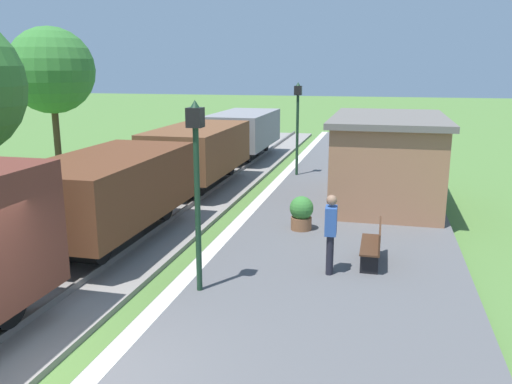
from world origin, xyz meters
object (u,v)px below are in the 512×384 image
(bench_near_hut, at_px, (374,244))
(lamp_post_near, at_px, (196,162))
(person_waiting, at_px, (331,231))
(potted_planter, at_px, (301,212))
(tree_trackside_far, at_px, (51,71))
(station_hut, at_px, (387,159))
(freight_train, at_px, (154,171))
(lamp_post_far, at_px, (298,112))

(bench_near_hut, xyz_separation_m, lamp_post_near, (-3.28, -2.24, 2.08))
(bench_near_hut, distance_m, person_waiting, 1.26)
(potted_planter, height_order, tree_trackside_far, tree_trackside_far)
(station_hut, relative_size, lamp_post_near, 1.57)
(bench_near_hut, bearing_deg, lamp_post_near, -145.62)
(freight_train, relative_size, station_hut, 4.48)
(lamp_post_far, relative_size, tree_trackside_far, 0.60)
(person_waiting, xyz_separation_m, lamp_post_near, (-2.39, -1.48, 1.62))
(lamp_post_far, bearing_deg, freight_train, -116.88)
(freight_train, relative_size, lamp_post_far, 7.03)
(station_hut, height_order, bench_near_hut, station_hut)
(potted_planter, distance_m, lamp_post_near, 5.06)
(potted_planter, height_order, lamp_post_near, lamp_post_near)
(station_hut, height_order, person_waiting, station_hut)
(bench_near_hut, distance_m, tree_trackside_far, 16.51)
(station_hut, distance_m, lamp_post_near, 8.95)
(station_hut, bearing_deg, potted_planter, -120.26)
(tree_trackside_far, bearing_deg, potted_planter, -28.94)
(bench_near_hut, bearing_deg, tree_trackside_far, 147.66)
(person_waiting, bearing_deg, freight_train, -36.13)
(station_hut, xyz_separation_m, person_waiting, (-1.12, -6.67, -0.47))
(lamp_post_far, height_order, tree_trackside_far, tree_trackside_far)
(lamp_post_far, xyz_separation_m, tree_trackside_far, (-10.33, -0.88, 1.57))
(lamp_post_near, relative_size, tree_trackside_far, 0.60)
(person_waiting, distance_m, potted_planter, 3.15)
(station_hut, distance_m, lamp_post_far, 5.15)
(lamp_post_near, xyz_separation_m, lamp_post_far, (0.00, 11.74, 0.00))
(station_hut, relative_size, bench_near_hut, 3.87)
(station_hut, bearing_deg, lamp_post_far, 134.32)
(freight_train, distance_m, potted_planter, 4.76)
(potted_planter, relative_size, lamp_post_near, 0.25)
(person_waiting, xyz_separation_m, potted_planter, (-1.06, 2.93, -0.46))
(station_hut, relative_size, tree_trackside_far, 0.94)
(tree_trackside_far, bearing_deg, person_waiting, -36.40)
(person_waiting, xyz_separation_m, lamp_post_far, (-2.39, 10.26, 1.62))
(freight_train, bearing_deg, bench_near_hut, -24.56)
(bench_near_hut, xyz_separation_m, person_waiting, (-0.89, -0.76, 0.46))
(potted_planter, bearing_deg, lamp_post_far, 100.28)
(freight_train, height_order, bench_near_hut, freight_train)
(lamp_post_near, bearing_deg, person_waiting, 31.84)
(freight_train, relative_size, lamp_post_near, 7.03)
(potted_planter, bearing_deg, station_hut, 59.74)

